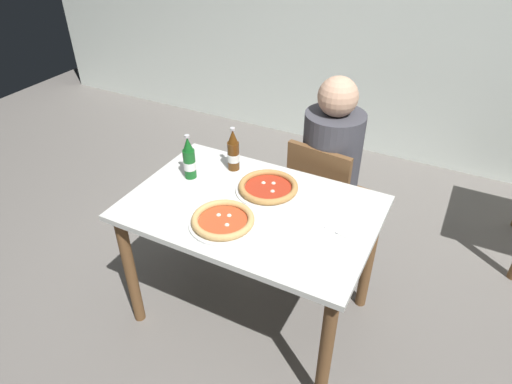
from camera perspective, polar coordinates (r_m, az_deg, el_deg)
ground_plane at (r=2.68m, az=-0.51°, el=-14.77°), size 8.00×8.00×0.00m
dining_table_main at (r=2.23m, az=-0.59°, el=-4.12°), size 1.20×0.80×0.75m
chair_behind_table at (r=2.73m, az=8.57°, el=-0.47°), size 0.45×0.45×0.85m
diner_seated at (r=2.71m, az=9.29°, el=1.79°), size 0.34×0.34×1.21m
pizza_margherita_near at (r=2.25m, az=1.57°, el=0.55°), size 0.33×0.33×0.04m
pizza_marinara_far at (r=2.04m, az=-4.23°, el=-3.66°), size 0.31×0.31×0.04m
beer_bottle_left at (r=2.40m, az=-2.91°, el=5.12°), size 0.07×0.07×0.25m
beer_bottle_center at (r=2.35m, az=-8.51°, el=4.08°), size 0.07×0.07×0.25m
napkin_with_cutlery at (r=2.10m, az=10.51°, el=-3.61°), size 0.20×0.20×0.01m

